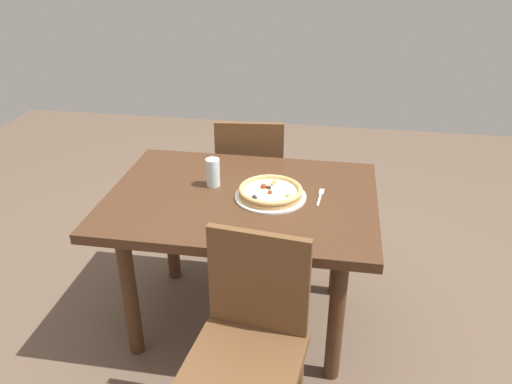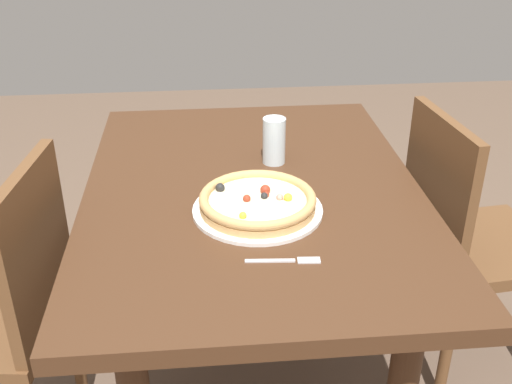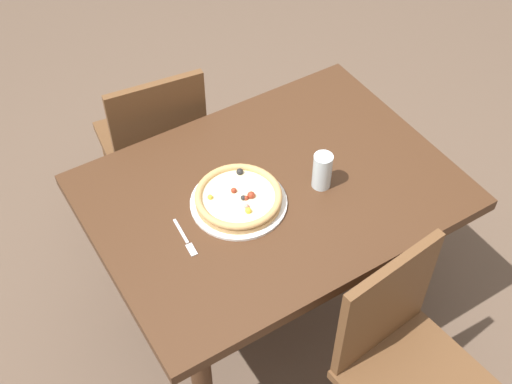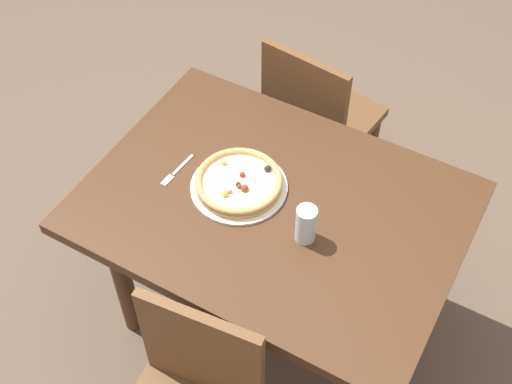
% 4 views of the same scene
% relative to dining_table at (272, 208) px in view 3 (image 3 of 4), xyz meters
% --- Properties ---
extents(ground_plane, '(6.00, 6.00, 0.00)m').
position_rel_dining_table_xyz_m(ground_plane, '(0.00, 0.00, -0.63)').
color(ground_plane, brown).
extents(dining_table, '(1.22, 0.90, 0.73)m').
position_rel_dining_table_xyz_m(dining_table, '(0.00, 0.00, 0.00)').
color(dining_table, '#472B19').
rests_on(dining_table, ground).
extents(chair_near, '(0.45, 0.45, 0.89)m').
position_rel_dining_table_xyz_m(chair_near, '(0.15, -0.66, -0.14)').
color(chair_near, brown).
rests_on(chair_near, ground).
extents(chair_far, '(0.44, 0.44, 0.89)m').
position_rel_dining_table_xyz_m(chair_far, '(-0.07, 0.66, -0.14)').
color(chair_far, brown).
rests_on(chair_far, ground).
extents(plate, '(0.32, 0.32, 0.01)m').
position_rel_dining_table_xyz_m(plate, '(0.13, 0.00, 0.11)').
color(plate, white).
rests_on(plate, dining_table).
extents(pizza, '(0.29, 0.29, 0.04)m').
position_rel_dining_table_xyz_m(pizza, '(0.13, 0.00, 0.13)').
color(pizza, tan).
rests_on(pizza, plate).
extents(fork, '(0.03, 0.17, 0.00)m').
position_rel_dining_table_xyz_m(fork, '(0.36, 0.05, 0.10)').
color(fork, silver).
rests_on(fork, dining_table).
extents(drinking_glass, '(0.07, 0.07, 0.14)m').
position_rel_dining_table_xyz_m(drinking_glass, '(-0.15, 0.07, 0.17)').
color(drinking_glass, silver).
rests_on(drinking_glass, dining_table).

